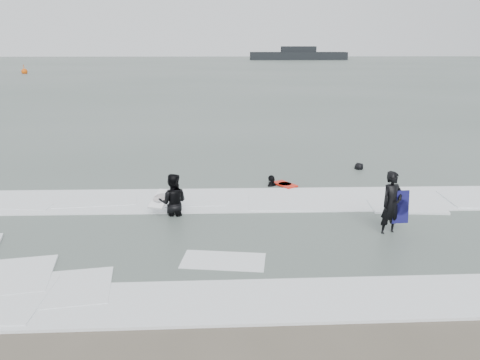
{
  "coord_description": "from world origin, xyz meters",
  "views": [
    {
      "loc": [
        -0.46,
        -9.52,
        5.44
      ],
      "look_at": [
        0.0,
        5.0,
        1.1
      ],
      "focal_mm": 35.0,
      "sensor_mm": 36.0,
      "label": 1
    }
  ],
  "objects_px": {
    "buoy": "(24,71)",
    "surfer_centre": "(388,235)",
    "surfer_wading": "(174,216)",
    "surfer_right_near": "(272,187)",
    "surfer_right_far": "(359,170)",
    "vessel_horizon": "(298,55)"
  },
  "relations": [
    {
      "from": "buoy",
      "to": "surfer_centre",
      "type": "bearing_deg",
      "value": -60.94
    },
    {
      "from": "surfer_centre",
      "to": "surfer_wading",
      "type": "xyz_separation_m",
      "value": [
        -6.45,
        1.76,
        0.0
      ]
    },
    {
      "from": "surfer_centre",
      "to": "surfer_right_near",
      "type": "relative_size",
      "value": 1.2
    },
    {
      "from": "surfer_right_far",
      "to": "surfer_wading",
      "type": "bearing_deg",
      "value": -2.58
    },
    {
      "from": "buoy",
      "to": "surfer_wading",
      "type": "bearing_deg",
      "value": -64.58
    },
    {
      "from": "surfer_right_near",
      "to": "buoy",
      "type": "relative_size",
      "value": 0.98
    },
    {
      "from": "surfer_right_far",
      "to": "vessel_horizon",
      "type": "bearing_deg",
      "value": -134.97
    },
    {
      "from": "surfer_right_near",
      "to": "vessel_horizon",
      "type": "height_order",
      "value": "vessel_horizon"
    },
    {
      "from": "surfer_wading",
      "to": "surfer_right_far",
      "type": "relative_size",
      "value": 1.32
    },
    {
      "from": "surfer_centre",
      "to": "surfer_right_far",
      "type": "height_order",
      "value": "surfer_centre"
    },
    {
      "from": "surfer_wading",
      "to": "surfer_right_far",
      "type": "bearing_deg",
      "value": -143.84
    },
    {
      "from": "surfer_right_far",
      "to": "surfer_right_near",
      "type": "bearing_deg",
      "value": -8.41
    },
    {
      "from": "surfer_right_near",
      "to": "buoy",
      "type": "bearing_deg",
      "value": -105.53
    },
    {
      "from": "surfer_wading",
      "to": "vessel_horizon",
      "type": "relative_size",
      "value": 0.07
    },
    {
      "from": "surfer_wading",
      "to": "surfer_right_near",
      "type": "bearing_deg",
      "value": -137.99
    },
    {
      "from": "surfer_centre",
      "to": "vessel_horizon",
      "type": "bearing_deg",
      "value": 59.14
    },
    {
      "from": "surfer_centre",
      "to": "buoy",
      "type": "distance_m",
      "value": 79.8
    },
    {
      "from": "surfer_wading",
      "to": "buoy",
      "type": "relative_size",
      "value": 1.19
    },
    {
      "from": "surfer_centre",
      "to": "surfer_right_near",
      "type": "bearing_deg",
      "value": 98.35
    },
    {
      "from": "surfer_right_far",
      "to": "vessel_horizon",
      "type": "distance_m",
      "value": 121.69
    },
    {
      "from": "buoy",
      "to": "vessel_horizon",
      "type": "distance_m",
      "value": 80.19
    },
    {
      "from": "surfer_right_far",
      "to": "buoy",
      "type": "height_order",
      "value": "buoy"
    }
  ]
}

